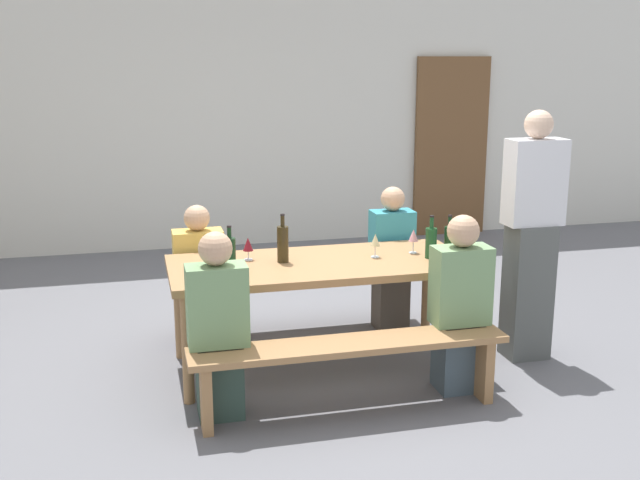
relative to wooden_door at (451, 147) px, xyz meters
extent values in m
plane|color=slate|center=(-2.49, -3.57, -1.05)|extent=(24.00, 24.00, 0.00)
cube|color=silver|center=(-2.49, 0.14, 0.55)|extent=(14.00, 0.20, 3.20)
cube|color=brown|center=(0.00, 0.00, 0.00)|extent=(0.90, 0.06, 2.10)
cube|color=#9E7247|center=(-2.49, -3.57, -0.33)|extent=(2.03, 0.88, 0.05)
cylinder|color=#9E7247|center=(-3.43, -3.94, -0.70)|extent=(0.07, 0.07, 0.70)
cylinder|color=#9E7247|center=(-1.56, -3.94, -0.70)|extent=(0.07, 0.07, 0.70)
cylinder|color=#9E7247|center=(-3.43, -3.19, -0.70)|extent=(0.07, 0.07, 0.70)
cylinder|color=#9E7247|center=(-1.56, -3.19, -0.70)|extent=(0.07, 0.07, 0.70)
cube|color=#9E7247|center=(-2.49, -4.30, -0.62)|extent=(1.93, 0.30, 0.04)
cube|color=#9E7247|center=(-3.36, -4.30, -0.84)|extent=(0.06, 0.24, 0.41)
cube|color=#9E7247|center=(-1.63, -4.30, -0.84)|extent=(0.06, 0.24, 0.41)
cube|color=#9E7247|center=(-2.49, -2.83, -0.62)|extent=(1.93, 0.30, 0.04)
cube|color=#9E7247|center=(-3.36, -2.83, -0.84)|extent=(0.06, 0.24, 0.41)
cube|color=#9E7247|center=(-1.63, -2.83, -0.84)|extent=(0.06, 0.24, 0.41)
cylinder|color=#143319|center=(-3.12, -3.73, -0.18)|extent=(0.08, 0.08, 0.24)
cylinder|color=#143319|center=(-3.12, -3.73, -0.03)|extent=(0.03, 0.03, 0.07)
cylinder|color=black|center=(-3.12, -3.73, 0.01)|extent=(0.03, 0.03, 0.01)
cylinder|color=#194723|center=(-1.73, -3.66, -0.20)|extent=(0.08, 0.08, 0.21)
cylinder|color=#194723|center=(-1.73, -3.66, -0.05)|extent=(0.03, 0.03, 0.08)
cylinder|color=black|center=(-1.73, -3.66, -0.01)|extent=(0.03, 0.03, 0.01)
cylinder|color=#332814|center=(-2.74, -3.52, -0.18)|extent=(0.08, 0.08, 0.25)
cylinder|color=#332814|center=(-2.74, -3.52, -0.02)|extent=(0.03, 0.03, 0.07)
cylinder|color=black|center=(-2.74, -3.52, 0.03)|extent=(0.03, 0.03, 0.01)
cylinder|color=#143319|center=(-1.60, -3.67, -0.19)|extent=(0.07, 0.07, 0.22)
cylinder|color=#143319|center=(-1.60, -3.67, -0.05)|extent=(0.02, 0.02, 0.07)
cylinder|color=black|center=(-1.60, -3.67, -0.01)|extent=(0.03, 0.03, 0.01)
cylinder|color=silver|center=(-2.96, -3.41, -0.30)|extent=(0.06, 0.06, 0.01)
cylinder|color=silver|center=(-2.96, -3.41, -0.26)|extent=(0.01, 0.01, 0.06)
cone|color=maroon|center=(-2.96, -3.41, -0.19)|extent=(0.07, 0.07, 0.09)
cylinder|color=silver|center=(-2.10, -3.55, -0.30)|extent=(0.06, 0.06, 0.01)
cylinder|color=silver|center=(-2.10, -3.55, -0.26)|extent=(0.01, 0.01, 0.08)
cone|color=beige|center=(-2.10, -3.55, -0.18)|extent=(0.07, 0.07, 0.09)
cylinder|color=silver|center=(-1.80, -3.51, -0.30)|extent=(0.06, 0.06, 0.01)
cylinder|color=silver|center=(-1.80, -3.51, -0.25)|extent=(0.01, 0.01, 0.08)
cone|color=#D18C93|center=(-1.80, -3.51, -0.17)|extent=(0.07, 0.07, 0.08)
cube|color=#30463D|center=(-3.26, -4.15, -0.83)|extent=(0.27, 0.24, 0.45)
cube|color=#729966|center=(-3.26, -4.15, -0.36)|extent=(0.35, 0.20, 0.48)
sphere|color=tan|center=(-3.26, -4.15, -0.02)|extent=(0.20, 0.20, 0.20)
cube|color=#455661|center=(-1.73, -4.15, -0.83)|extent=(0.27, 0.24, 0.45)
cube|color=#729966|center=(-1.73, -4.15, -0.35)|extent=(0.36, 0.20, 0.50)
sphere|color=tan|center=(-1.73, -4.15, 0.00)|extent=(0.20, 0.20, 0.20)
cube|color=#362748|center=(-3.26, -2.98, -0.83)|extent=(0.27, 0.24, 0.45)
cube|color=gold|center=(-3.26, -2.98, -0.39)|extent=(0.36, 0.20, 0.43)
sphere|color=tan|center=(-3.26, -2.98, -0.08)|extent=(0.19, 0.19, 0.19)
cube|color=brown|center=(-1.77, -2.98, -0.83)|extent=(0.24, 0.24, 0.45)
cube|color=teal|center=(-1.77, -2.98, -0.35)|extent=(0.32, 0.20, 0.50)
sphere|color=tan|center=(-1.77, -2.98, -0.01)|extent=(0.19, 0.19, 0.19)
cube|color=#545754|center=(-1.03, -3.75, -0.56)|extent=(0.30, 0.24, 0.97)
cube|color=silver|center=(-1.03, -3.75, 0.22)|extent=(0.40, 0.20, 0.59)
sphere|color=beige|center=(-1.03, -3.75, 0.61)|extent=(0.20, 0.20, 0.20)
camera|label=1|loc=(-3.69, -8.38, 1.05)|focal=42.65mm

